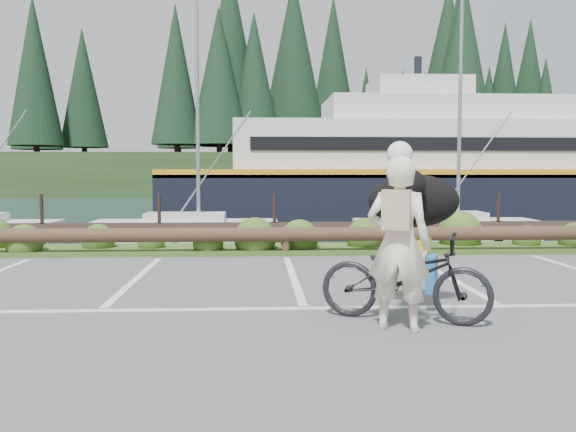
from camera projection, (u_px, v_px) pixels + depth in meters
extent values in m
plane|color=#4E4E50|center=(302.00, 302.00, 8.28)|extent=(72.00, 72.00, 0.00)
plane|color=#172A39|center=(264.00, 204.00, 56.18)|extent=(160.00, 160.00, 0.00)
cube|color=#3D5B21|center=(284.00, 249.00, 13.56)|extent=(34.00, 1.60, 0.10)
imported|color=black|center=(405.00, 277.00, 7.20)|extent=(2.14, 1.43, 1.06)
imported|color=#EFE4CB|center=(399.00, 244.00, 6.73)|extent=(0.83, 0.70, 1.94)
ellipsoid|color=black|center=(414.00, 201.00, 7.75)|extent=(0.99, 1.31, 0.68)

